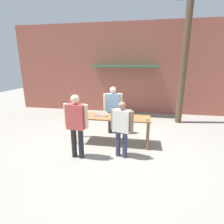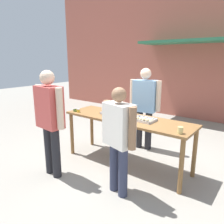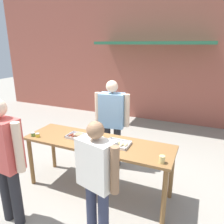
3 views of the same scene
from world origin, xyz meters
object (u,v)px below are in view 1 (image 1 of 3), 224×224
food_tray_buns (123,116)px  person_customer_holding_hotdog (76,122)px  food_tray_sausages (102,116)px  person_server_behind_table (113,106)px  condiment_jar_mustard (77,116)px  person_customer_with_cup (122,125)px  utility_pole (185,55)px  beer_cup (146,119)px  condiment_jar_ketchup (80,116)px

food_tray_buns → person_customer_holding_hotdog: size_ratio=0.21×
food_tray_sausages → person_server_behind_table: (0.22, 0.84, 0.11)m
condiment_jar_mustard → person_customer_holding_hotdog: (0.31, -0.82, 0.11)m
person_server_behind_table → person_customer_with_cup: person_server_behind_table is taller
person_customer_holding_hotdog → utility_pole: size_ratio=0.32×
beer_cup → person_customer_with_cup: person_customer_with_cup is taller
food_tray_sausages → person_customer_holding_hotdog: person_customer_holding_hotdog is taller
beer_cup → utility_pole: 3.71m
food_tray_buns → person_customer_with_cup: (0.07, -0.83, -0.00)m
condiment_jar_ketchup → person_server_behind_table: (0.86, 1.09, 0.09)m
beer_cup → person_customer_holding_hotdog: size_ratio=0.06×
food_tray_sausages → condiment_jar_mustard: condiment_jar_mustard is taller
food_tray_sausages → condiment_jar_mustard: size_ratio=6.04×
condiment_jar_mustard → person_customer_holding_hotdog: 0.88m
condiment_jar_ketchup → person_server_behind_table: bearing=51.7°
beer_cup → food_tray_buns: bearing=160.6°
condiment_jar_mustard → person_customer_with_cup: person_customer_with_cup is taller
food_tray_sausages → utility_pole: 4.32m
food_tray_buns → person_server_behind_table: (-0.47, 0.84, 0.10)m
person_customer_with_cup → person_server_behind_table: bearing=-57.6°
food_tray_buns → utility_pole: (2.18, 2.58, 1.92)m
food_tray_sausages → person_customer_holding_hotdog: (-0.43, -1.08, 0.13)m
food_tray_buns → condiment_jar_mustard: bearing=-169.6°
person_server_behind_table → utility_pole: bearing=25.1°
person_customer_with_cup → utility_pole: size_ratio=0.28×
condiment_jar_ketchup → condiment_jar_mustard: bearing=-176.0°
person_customer_holding_hotdog → person_customer_with_cup: 1.21m
condiment_jar_mustard → person_server_behind_table: size_ratio=0.04×
condiment_jar_mustard → beer_cup: (2.14, 0.01, 0.02)m
food_tray_buns → person_server_behind_table: 0.97m
food_tray_sausages → person_customer_holding_hotdog: bearing=-111.5°
condiment_jar_ketchup → person_customer_holding_hotdog: bearing=-75.6°
condiment_jar_ketchup → person_customer_with_cup: 1.51m
condiment_jar_mustard → utility_pole: (3.60, 2.84, 1.91)m
food_tray_sausages → beer_cup: bearing=-10.1°
utility_pole → beer_cup: bearing=-117.3°
beer_cup → person_customer_with_cup: (-0.65, -0.58, -0.03)m
food_tray_buns → person_customer_with_cup: person_customer_with_cup is taller
beer_cup → person_customer_with_cup: bearing=-138.5°
food_tray_sausages → utility_pole: (2.87, 2.59, 1.93)m
beer_cup → person_customer_holding_hotdog: bearing=-155.7°
food_tray_sausages → condiment_jar_mustard: 0.78m
condiment_jar_ketchup → person_customer_holding_hotdog: person_customer_holding_hotdog is taller
condiment_jar_ketchup → beer_cup: size_ratio=0.66×
food_tray_buns → condiment_jar_mustard: condiment_jar_mustard is taller
food_tray_buns → person_customer_holding_hotdog: bearing=-135.9°
person_server_behind_table → person_customer_holding_hotdog: person_customer_holding_hotdog is taller
condiment_jar_ketchup → utility_pole: (3.51, 2.84, 1.91)m
condiment_jar_mustard → person_customer_with_cup: 1.59m
condiment_jar_ketchup → person_customer_with_cup: person_customer_with_cup is taller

